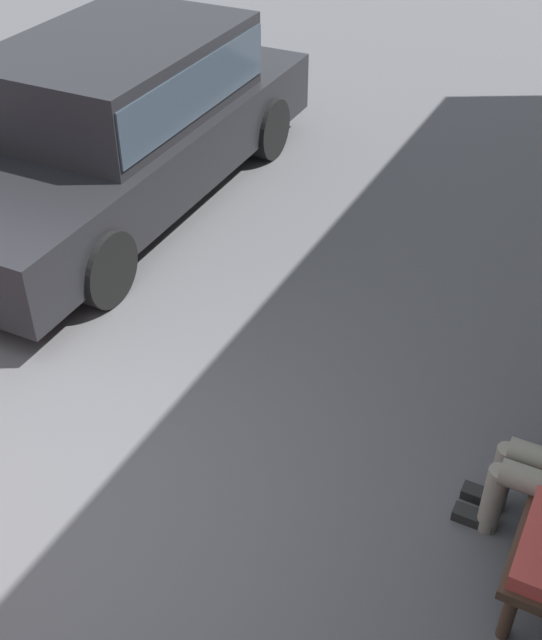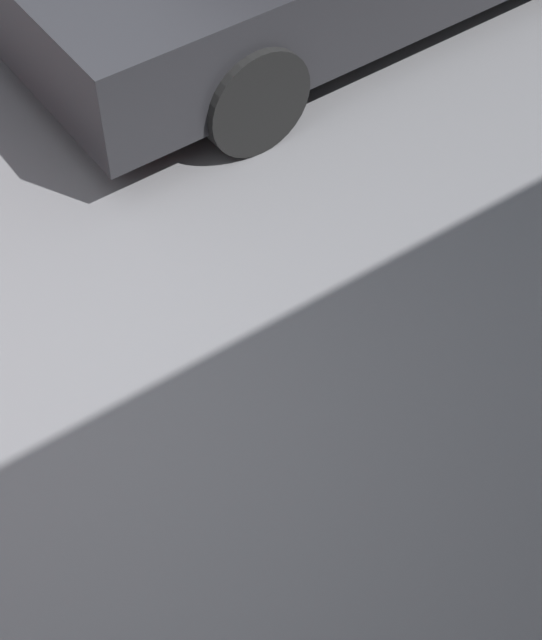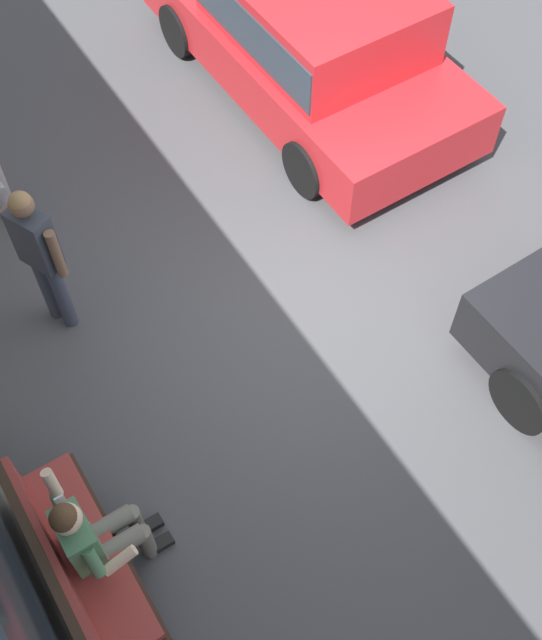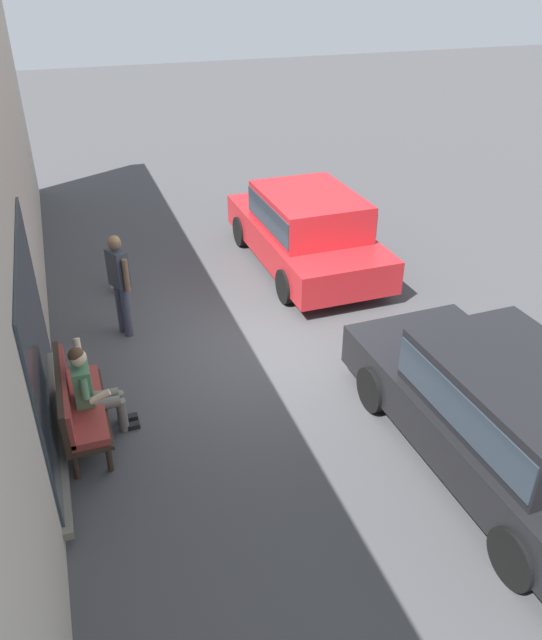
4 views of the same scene
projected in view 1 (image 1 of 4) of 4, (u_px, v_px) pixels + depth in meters
The scene contains 2 objects.
ground_plane at pixel (40, 516), 4.71m from camera, with size 60.00×60.00×0.00m, color #424244.
parked_car_near at pixel (117, 116), 7.34m from camera, with size 4.72×2.03×1.50m.
Camera 1 is at (2.09, 2.60, 3.78)m, focal length 45.00 mm.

